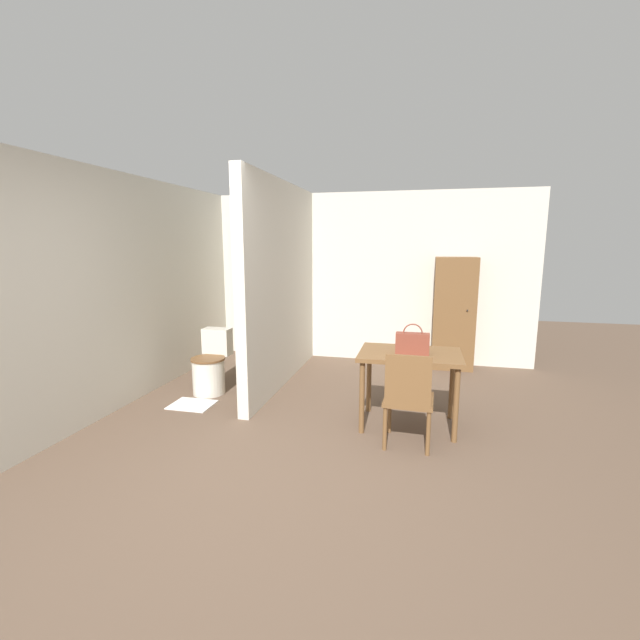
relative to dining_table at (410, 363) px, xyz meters
The scene contains 10 objects.
ground_plane 1.81m from the dining_table, 123.07° to the right, with size 16.00×16.00×0.00m, color brown.
wall_back 2.65m from the dining_table, 111.06° to the left, with size 5.22×0.12×2.50m.
wall_left 3.19m from the dining_table, behind, with size 0.12×4.77×2.50m.
partition_wall 2.02m from the dining_table, 147.17° to the left, with size 0.12×2.60×2.50m.
dining_table is the anchor object (origin of this frame).
wooden_chair 0.50m from the dining_table, 89.19° to the right, with size 0.44×0.44×0.86m.
toilet 2.39m from the dining_table, 169.23° to the left, with size 0.40×0.55×0.74m.
handbag 0.21m from the dining_table, 66.40° to the right, with size 0.31×0.11×0.29m.
wooden_cabinet 2.22m from the dining_table, 75.87° to the left, with size 0.57×0.38×1.57m.
bath_mat 2.41m from the dining_table, behind, with size 0.46×0.36×0.01m.
Camera 1 is at (1.00, -2.62, 1.75)m, focal length 24.00 mm.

